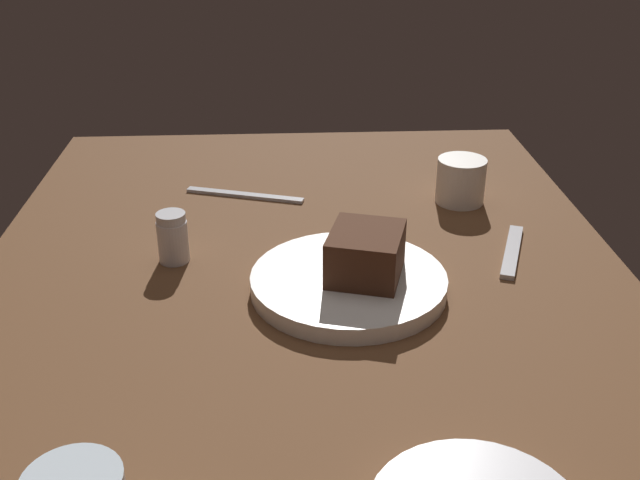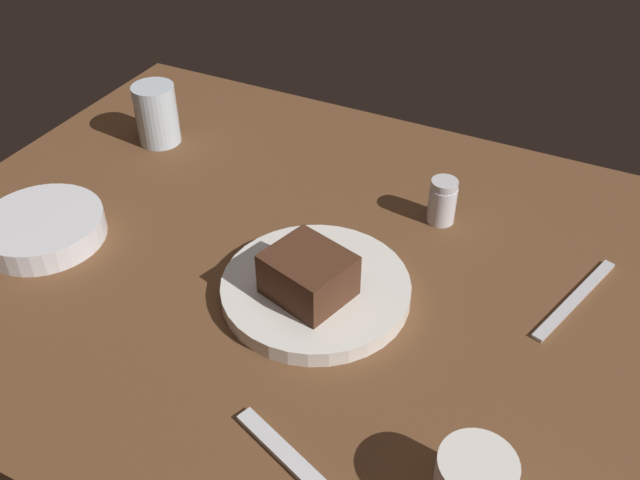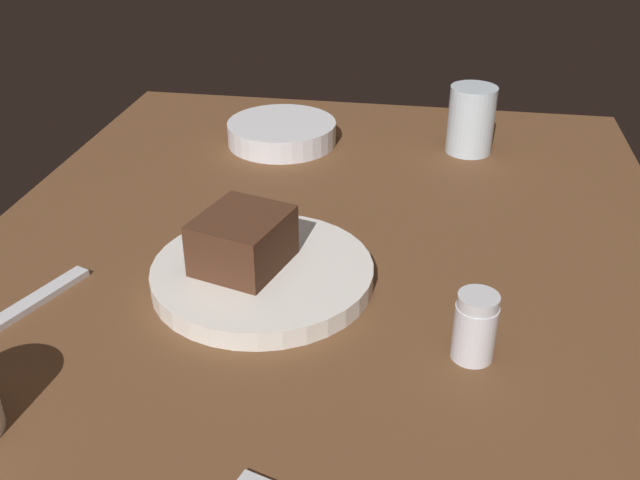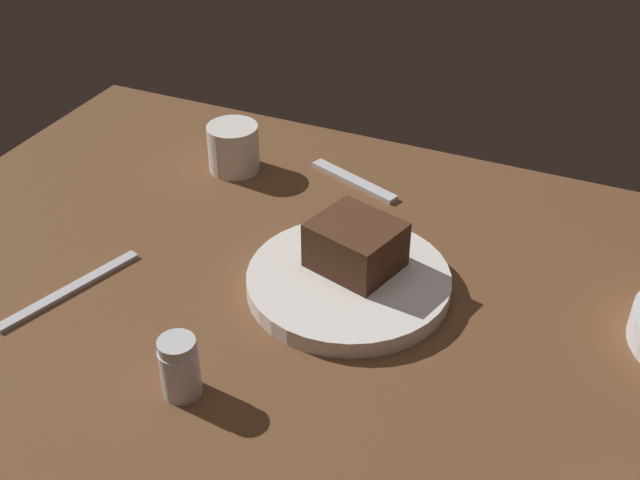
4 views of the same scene
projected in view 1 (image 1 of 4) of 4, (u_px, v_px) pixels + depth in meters
dining_table at (305, 302)px, 93.29cm from camera, size 120.00×84.00×3.00cm
dessert_plate at (348, 282)px, 92.50cm from camera, size 23.97×23.97×2.16cm
chocolate_cake_slice at (365, 252)px, 91.06cm from camera, size 11.52×10.74×5.82cm
salt_shaker at (173, 238)px, 98.32cm from camera, size 4.00×4.00×6.82cm
coffee_cup at (461, 181)px, 115.41cm from camera, size 7.38×7.38×6.93cm
dessert_spoon at (512, 251)px, 101.37cm from camera, size 14.68×6.94×0.70cm
butter_knife at (245, 195)px, 118.61cm from camera, size 7.00×18.55×0.50cm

